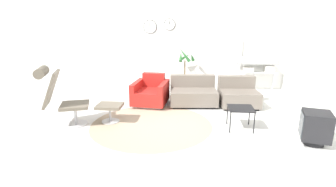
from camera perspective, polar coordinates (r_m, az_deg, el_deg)
The scene contains 12 objects.
ground_plane at distance 5.51m, azimuth -0.72°, elevation -6.00°, with size 12.00×12.00×0.00m, color silver.
wall_back at distance 8.13m, azimuth 1.47°, elevation 11.18°, with size 12.00×0.09×2.80m.
round_rug at distance 5.33m, azimuth -3.64°, elevation -6.75°, with size 2.44×2.44×0.01m.
lounge_chair at distance 5.48m, azimuth -22.88°, elevation 0.30°, with size 1.00×0.76×1.19m.
ottoman at distance 5.50m, azimuth -12.55°, elevation -3.25°, with size 0.50×0.43×0.38m.
armchair_red at distance 6.54m, azimuth -3.75°, elevation -0.02°, with size 0.88×0.97×0.73m.
couch_low at distance 6.55m, azimuth 5.49°, elevation -0.13°, with size 1.20×0.91×0.69m.
couch_second at distance 6.63m, azimuth 15.02°, elevation -0.42°, with size 0.97×0.89×0.69m.
side_table at distance 5.19m, azimuth 15.58°, elevation -3.42°, with size 0.47×0.47×0.42m.
crt_television at distance 5.05m, azimuth 29.43°, elevation -6.41°, with size 0.54×0.56×0.57m.
potted_plant at distance 7.82m, azimuth 3.78°, elevation 4.84°, with size 0.48×0.48×1.29m.
shelf_unit at distance 8.14m, azimuth 18.85°, elevation 6.01°, with size 1.13×0.28×1.60m.
Camera 1 is at (0.54, -5.09, 2.03)m, focal length 28.00 mm.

